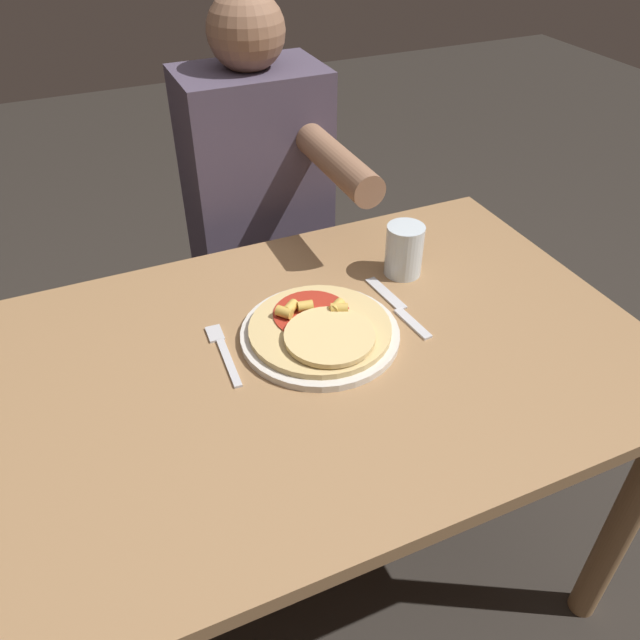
{
  "coord_description": "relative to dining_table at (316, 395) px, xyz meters",
  "views": [
    {
      "loc": [
        -0.33,
        -0.77,
        1.46
      ],
      "look_at": [
        0.02,
        0.04,
        0.77
      ],
      "focal_mm": 35.0,
      "sensor_mm": 36.0,
      "label": 1
    }
  ],
  "objects": [
    {
      "name": "ground_plane",
      "position": [
        0.0,
        0.0,
        -0.62
      ],
      "size": [
        8.0,
        8.0,
        0.0
      ],
      "primitive_type": "plane",
      "color": "#2D2823"
    },
    {
      "name": "dining_table",
      "position": [
        0.0,
        0.0,
        0.0
      ],
      "size": [
        1.2,
        0.8,
        0.73
      ],
      "color": "#9E754C",
      "rests_on": "ground_plane"
    },
    {
      "name": "plate",
      "position": [
        0.02,
        0.04,
        0.12
      ],
      "size": [
        0.29,
        0.29,
        0.01
      ],
      "color": "silver",
      "rests_on": "dining_table"
    },
    {
      "name": "pizza",
      "position": [
        0.02,
        0.03,
        0.13
      ],
      "size": [
        0.26,
        0.26,
        0.04
      ],
      "color": "#DBBC7A",
      "rests_on": "plate"
    },
    {
      "name": "fork",
      "position": [
        -0.15,
        0.07,
        0.11
      ],
      "size": [
        0.03,
        0.18,
        0.0
      ],
      "color": "silver",
      "rests_on": "dining_table"
    },
    {
      "name": "knife",
      "position": [
        0.2,
        0.05,
        0.11
      ],
      "size": [
        0.03,
        0.22,
        0.0
      ],
      "color": "silver",
      "rests_on": "dining_table"
    },
    {
      "name": "drinking_glass",
      "position": [
        0.27,
        0.16,
        0.16
      ],
      "size": [
        0.08,
        0.08,
        0.11
      ],
      "color": "silver",
      "rests_on": "dining_table"
    },
    {
      "name": "person_diner",
      "position": [
        0.1,
        0.6,
        0.09
      ],
      "size": [
        0.34,
        0.52,
        1.21
      ],
      "color": "#2D2D38",
      "rests_on": "ground_plane"
    }
  ]
}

